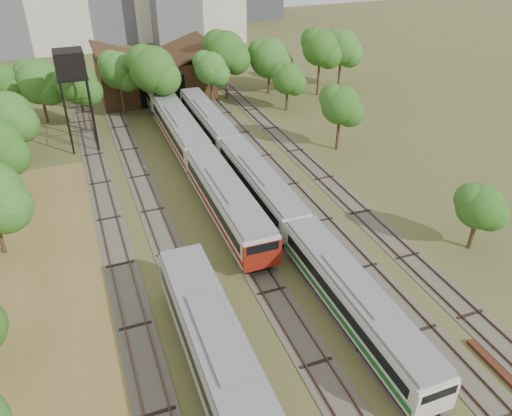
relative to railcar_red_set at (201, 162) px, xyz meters
name	(u,v)px	position (x,y,z in m)	size (l,w,h in m)	color
ground	(371,394)	(2.00, -29.45, -2.02)	(240.00, 240.00, 0.00)	#475123
dry_grass_patch	(42,380)	(-16.00, -21.45, -2.00)	(14.00, 60.00, 0.04)	brown
tracks	(227,196)	(1.33, -4.45, -1.98)	(24.60, 80.00, 0.19)	#4C473D
railcar_red_set	(201,162)	(0.00, 0.00, 0.00)	(3.09, 34.57, 3.82)	black
railcar_green_set	(259,185)	(4.00, -6.35, -0.23)	(2.74, 52.08, 3.38)	black
railcar_rear	(150,86)	(0.00, 27.25, -0.22)	(2.76, 16.08, 3.41)	black
old_grey_coach	(219,357)	(-6.00, -25.45, 0.15)	(3.21, 18.00, 3.98)	black
water_tower	(70,67)	(-10.62, 12.55, 7.49)	(3.26, 3.26, 11.29)	black
maintenance_shed	(155,76)	(1.00, 28.53, 0.89)	(16.45, 11.55, 7.58)	#321B12
tree_band_far	(204,63)	(6.59, 21.16, 4.10)	(48.49, 11.49, 9.80)	#382616
tree_band_right	(342,111)	(16.91, 1.30, 2.69)	(4.90, 39.25, 7.59)	#382616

